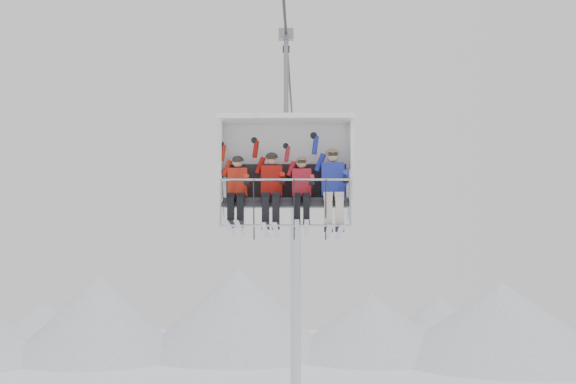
{
  "coord_description": "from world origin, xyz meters",
  "views": [
    {
      "loc": [
        0.3,
        -16.23,
        9.14
      ],
      "look_at": [
        0.0,
        0.0,
        10.27
      ],
      "focal_mm": 45.0,
      "sensor_mm": 36.0,
      "label": 1
    }
  ],
  "objects_px": {
    "skier_center_left": "(271,187)",
    "skier_far_left": "(237,189)",
    "lift_tower_right": "(296,306)",
    "chairlift_carrier": "(286,162)",
    "skier_far_right": "(333,185)",
    "skier_center_right": "(302,189)"
  },
  "relations": [
    {
      "from": "skier_far_left",
      "to": "skier_center_right",
      "type": "distance_m",
      "value": 1.26
    },
    {
      "from": "skier_center_left",
      "to": "skier_far_left",
      "type": "bearing_deg",
      "value": -179.25
    },
    {
      "from": "skier_far_left",
      "to": "skier_center_left",
      "type": "xyz_separation_m",
      "value": [
        0.67,
        0.01,
        0.03
      ]
    },
    {
      "from": "chairlift_carrier",
      "to": "skier_far_left",
      "type": "bearing_deg",
      "value": -161.3
    },
    {
      "from": "skier_far_left",
      "to": "skier_center_left",
      "type": "height_order",
      "value": "skier_center_left"
    },
    {
      "from": "lift_tower_right",
      "to": "skier_far_left",
      "type": "height_order",
      "value": "lift_tower_right"
    },
    {
      "from": "skier_center_left",
      "to": "skier_center_right",
      "type": "xyz_separation_m",
      "value": [
        0.59,
        -0.01,
        -0.04
      ]
    },
    {
      "from": "chairlift_carrier",
      "to": "skier_center_left",
      "type": "xyz_separation_m",
      "value": [
        -0.28,
        -0.31,
        -0.52
      ]
    },
    {
      "from": "skier_far_right",
      "to": "skier_far_left",
      "type": "bearing_deg",
      "value": -179.48
    },
    {
      "from": "skier_center_left",
      "to": "skier_far_right",
      "type": "height_order",
      "value": "skier_far_right"
    },
    {
      "from": "skier_far_left",
      "to": "lift_tower_right",
      "type": "bearing_deg",
      "value": 87.75
    },
    {
      "from": "skier_center_right",
      "to": "skier_far_right",
      "type": "bearing_deg",
      "value": 1.89
    },
    {
      "from": "skier_far_left",
      "to": "skier_center_left",
      "type": "bearing_deg",
      "value": 0.75
    },
    {
      "from": "lift_tower_right",
      "to": "skier_far_right",
      "type": "bearing_deg",
      "value": -87.83
    },
    {
      "from": "chairlift_carrier",
      "to": "skier_far_right",
      "type": "bearing_deg",
      "value": -18.39
    },
    {
      "from": "lift_tower_right",
      "to": "chairlift_carrier",
      "type": "bearing_deg",
      "value": -90.0
    },
    {
      "from": "skier_far_right",
      "to": "lift_tower_right",
      "type": "bearing_deg",
      "value": 92.17
    },
    {
      "from": "lift_tower_right",
      "to": "skier_center_left",
      "type": "distance_m",
      "value": 24.62
    },
    {
      "from": "skier_center_left",
      "to": "skier_far_right",
      "type": "xyz_separation_m",
      "value": [
        1.2,
        0.01,
        0.03
      ]
    },
    {
      "from": "skier_center_right",
      "to": "skier_far_left",
      "type": "bearing_deg",
      "value": 179.85
    },
    {
      "from": "skier_far_left",
      "to": "skier_far_right",
      "type": "height_order",
      "value": "skier_far_right"
    },
    {
      "from": "lift_tower_right",
      "to": "skier_far_right",
      "type": "height_order",
      "value": "lift_tower_right"
    }
  ]
}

